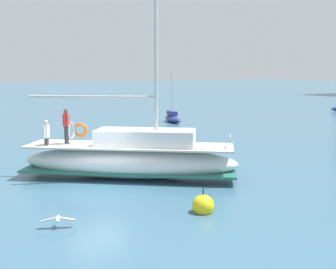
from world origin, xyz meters
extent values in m
plane|color=#38607A|center=(0.00, 0.00, 0.00)|extent=(400.00, 400.00, 0.00)
ellipsoid|color=silver|center=(-0.60, 1.81, 0.70)|extent=(7.86, 9.00, 1.40)
cube|color=#236656|center=(-0.60, 1.81, 0.39)|extent=(7.76, 8.86, 0.10)
cube|color=beige|center=(-0.60, 1.81, 1.44)|extent=(7.42, 8.51, 0.08)
cube|color=silver|center=(-0.15, 2.37, 1.83)|extent=(4.01, 4.42, 0.70)
cylinder|color=silver|center=(0.15, 2.75, 7.26)|extent=(0.16, 0.16, 11.56)
cylinder|color=#B7B7BC|center=(-1.65, 0.50, 3.60)|extent=(3.69, 4.58, 0.12)
cylinder|color=silver|center=(2.16, 5.26, 1.95)|extent=(0.74, 0.61, 0.06)
torus|color=orange|center=(-3.16, 0.48, 1.95)|extent=(0.55, 0.63, 0.70)
cylinder|color=#33333D|center=(-2.40, -0.44, 1.88)|extent=(0.20, 0.20, 0.80)
cube|color=red|center=(-2.40, -0.44, 2.56)|extent=(0.37, 0.36, 0.56)
sphere|color=#9E7051|center=(-2.40, -0.44, 2.95)|extent=(0.20, 0.20, 0.20)
cylinder|color=red|center=(-2.57, -0.30, 2.51)|extent=(0.09, 0.09, 0.50)
cylinder|color=red|center=(-2.22, -0.58, 2.51)|extent=(0.09, 0.09, 0.50)
cylinder|color=#33333D|center=(-2.41, -1.35, 1.66)|extent=(0.20, 0.20, 0.35)
cube|color=white|center=(-2.41, -1.35, 2.11)|extent=(0.37, 0.36, 0.56)
sphere|color=beige|center=(-2.41, -1.35, 2.50)|extent=(0.20, 0.20, 0.20)
cylinder|color=white|center=(-2.59, -1.21, 2.06)|extent=(0.09, 0.09, 0.50)
cylinder|color=white|center=(-2.24, -1.48, 2.06)|extent=(0.09, 0.09, 0.50)
torus|color=silver|center=(-2.25, -0.25, 2.10)|extent=(0.63, 0.52, 0.76)
ellipsoid|color=navy|center=(-18.14, 14.99, 0.32)|extent=(4.01, 1.85, 0.63)
cube|color=navy|center=(-18.33, 15.04, 0.83)|extent=(1.66, 0.96, 0.40)
cylinder|color=silver|center=(-18.42, 15.06, 2.76)|extent=(0.11, 0.11, 4.26)
ellipsoid|color=silver|center=(4.01, -2.89, 0.26)|extent=(0.40, 0.31, 0.16)
sphere|color=silver|center=(3.83, -2.82, 0.29)|extent=(0.11, 0.11, 0.11)
cone|color=gold|center=(3.78, -2.79, 0.28)|extent=(0.08, 0.06, 0.04)
cube|color=#9E9993|center=(3.91, -3.13, 0.28)|extent=(0.33, 0.52, 0.13)
cube|color=#9E9993|center=(4.11, -2.66, 0.28)|extent=(0.33, 0.52, 0.13)
sphere|color=yellow|center=(5.07, 1.74, 0.23)|extent=(0.75, 0.75, 0.75)
cylinder|color=black|center=(5.07, 1.74, 0.53)|extent=(0.04, 0.04, 0.60)
camera|label=1|loc=(16.57, -6.63, 4.67)|focal=46.70mm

